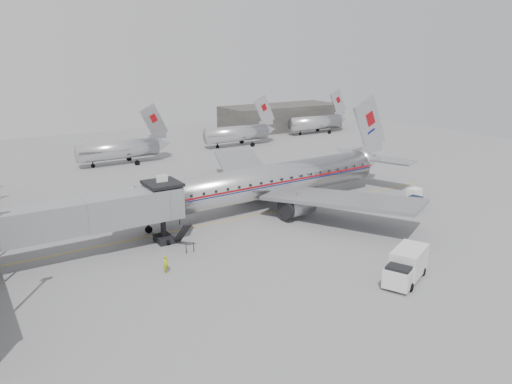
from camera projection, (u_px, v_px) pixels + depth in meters
ground at (258, 235)px, 53.80m from camera, size 160.00×160.00×0.00m
hangar at (281, 117)px, 124.84m from camera, size 30.00×12.00×6.00m
apron_line at (252, 216)px, 60.22m from camera, size 60.00×0.15×0.01m
jet_bridge at (88, 216)px, 47.10m from camera, size 21.00×6.20×7.10m
distant_aircraft_near at (119, 149)px, 86.29m from camera, size 16.39×3.20×10.26m
distant_aircraft_mid at (237, 133)px, 102.87m from camera, size 16.39×3.20×10.26m
distant_aircraft_far at (316, 122)px, 118.42m from camera, size 16.39×3.20×10.26m
airliner at (270, 181)px, 62.78m from camera, size 42.21×39.05×13.34m
service_van at (406, 265)px, 42.91m from camera, size 6.21×4.43×2.74m
baggage_cart_navy at (414, 203)px, 62.38m from camera, size 2.33×1.96×1.61m
baggage_cart_white at (414, 193)px, 66.64m from camera, size 2.07×1.68×1.49m
ramp_worker at (166, 264)px, 44.53m from camera, size 0.73×0.61×1.69m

